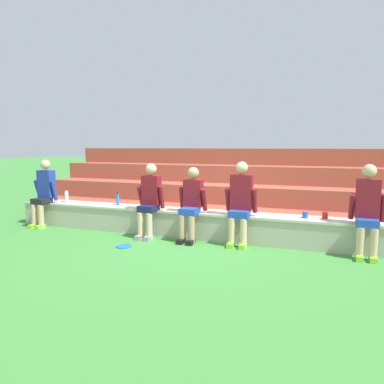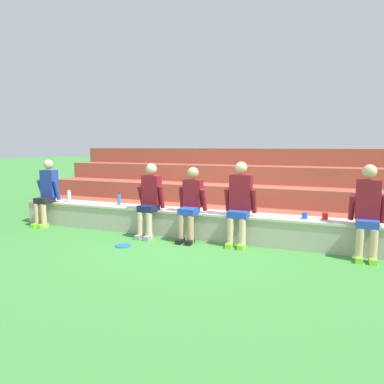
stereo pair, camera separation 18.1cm
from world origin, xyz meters
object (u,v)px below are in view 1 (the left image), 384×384
(person_right_of_center, at_px, (240,201))
(water_bottle_center_gap, at_px, (66,197))
(person_left_of_center, at_px, (150,199))
(frisbee, at_px, (124,246))
(person_far_left, at_px, (44,191))
(water_bottle_near_right, at_px, (118,199))
(plastic_cup_left_end, at_px, (325,215))
(plastic_cup_middle, at_px, (305,215))
(person_center, at_px, (191,202))
(person_far_right, at_px, (368,209))

(person_right_of_center, bearing_deg, water_bottle_center_gap, 176.68)
(person_left_of_center, relative_size, frisbee, 5.22)
(person_far_left, relative_size, water_bottle_near_right, 5.54)
(water_bottle_near_right, bearing_deg, person_far_left, -169.23)
(person_left_of_center, bearing_deg, person_far_left, 179.11)
(person_right_of_center, height_order, plastic_cup_left_end, person_right_of_center)
(water_bottle_center_gap, distance_m, plastic_cup_middle, 4.85)
(person_center, distance_m, plastic_cup_middle, 1.95)
(person_left_of_center, xyz_separation_m, person_far_right, (3.63, 0.03, 0.03))
(person_far_right, relative_size, frisbee, 5.41)
(person_right_of_center, distance_m, plastic_cup_middle, 1.09)
(water_bottle_center_gap, bearing_deg, plastic_cup_left_end, 0.66)
(person_right_of_center, relative_size, person_far_right, 1.00)
(person_far_left, xyz_separation_m, plastic_cup_middle, (5.22, 0.25, -0.19))
(person_far_right, bearing_deg, person_left_of_center, -179.46)
(person_left_of_center, distance_m, frisbee, 1.04)
(person_center, height_order, person_right_of_center, person_right_of_center)
(person_far_left, xyz_separation_m, person_left_of_center, (2.49, -0.04, -0.02))
(person_right_of_center, bearing_deg, person_left_of_center, -177.88)
(person_far_left, bearing_deg, frisbee, -18.57)
(person_far_right, xyz_separation_m, plastic_cup_middle, (-0.90, 0.25, -0.20))
(person_center, bearing_deg, plastic_cup_left_end, 7.79)
(person_center, relative_size, person_far_right, 0.93)
(plastic_cup_middle, bearing_deg, person_far_left, -177.30)
(water_bottle_near_right, height_order, water_bottle_center_gap, water_bottle_near_right)
(plastic_cup_middle, relative_size, plastic_cup_left_end, 0.90)
(person_left_of_center, height_order, plastic_cup_left_end, person_left_of_center)
(person_left_of_center, bearing_deg, water_bottle_near_right, 159.07)
(person_left_of_center, bearing_deg, person_center, 2.64)
(person_far_right, height_order, water_bottle_near_right, person_far_right)
(water_bottle_near_right, bearing_deg, plastic_cup_middle, -0.91)
(person_center, distance_m, plastic_cup_left_end, 2.26)
(person_left_of_center, xyz_separation_m, water_bottle_near_right, (-0.89, 0.34, -0.10))
(plastic_cup_middle, height_order, frisbee, plastic_cup_middle)
(person_far_right, height_order, water_bottle_center_gap, person_far_right)
(water_bottle_near_right, height_order, plastic_cup_middle, water_bottle_near_right)
(person_center, height_order, water_bottle_near_right, person_center)
(person_far_left, relative_size, person_right_of_center, 0.98)
(person_center, relative_size, water_bottle_near_right, 5.18)
(water_bottle_near_right, xyz_separation_m, plastic_cup_middle, (3.63, -0.06, -0.07))
(person_far_left, relative_size, person_far_right, 0.99)
(water_bottle_center_gap, distance_m, frisbee, 2.34)
(plastic_cup_left_end, xyz_separation_m, frisbee, (-3.15, -1.10, -0.54))
(person_right_of_center, height_order, water_bottle_center_gap, person_right_of_center)
(person_far_left, xyz_separation_m, person_center, (3.30, -0.00, -0.04))
(person_far_right, bearing_deg, water_bottle_center_gap, 177.51)
(person_right_of_center, xyz_separation_m, water_bottle_near_right, (-2.58, 0.28, -0.14))
(water_bottle_center_gap, relative_size, plastic_cup_middle, 2.41)
(person_right_of_center, height_order, person_far_right, person_right_of_center)
(person_left_of_center, relative_size, person_right_of_center, 0.96)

